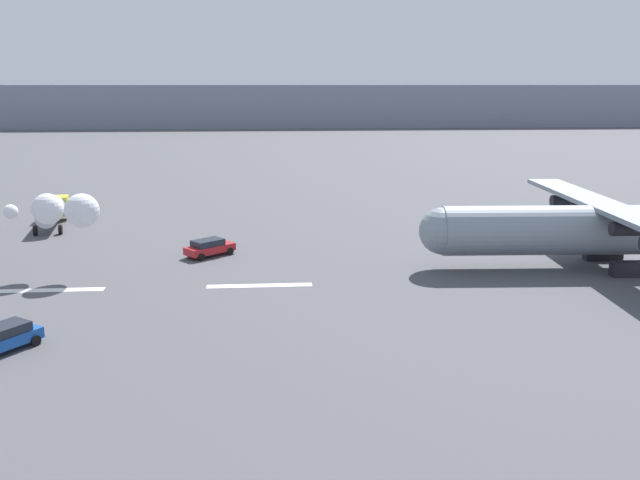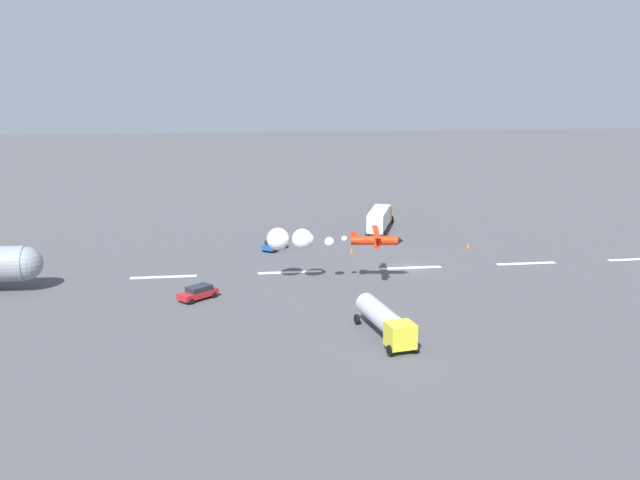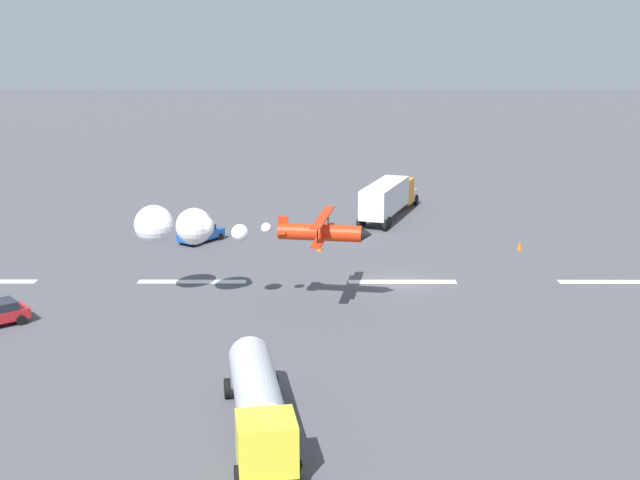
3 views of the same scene
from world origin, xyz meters
name	(u,v)px [view 2 (image 2 of 3)]	position (x,y,z in m)	size (l,w,h in m)	color
ground_plane	(411,268)	(0.00, 0.00, 0.00)	(440.00, 440.00, 0.00)	#4C4C51
runway_stripe_1	(636,259)	(-31.18, 0.00, 0.01)	(8.00, 0.90, 0.01)	white
runway_stripe_2	(526,263)	(-15.59, 0.00, 0.01)	(8.00, 0.90, 0.01)	white
runway_stripe_3	(411,268)	(0.00, 0.00, 0.01)	(8.00, 0.90, 0.01)	white
runway_stripe_4	(290,272)	(15.59, 0.00, 0.01)	(8.00, 0.90, 0.01)	white
runway_stripe_5	(163,277)	(31.18, 0.00, 0.01)	(8.00, 0.90, 0.01)	white
stunt_biplane_red	(307,239)	(13.98, 4.56, 5.27)	(16.05, 6.62, 2.68)	red
semi_truck_orange	(380,218)	(-0.72, -21.68, 2.12)	(7.28, 13.89, 3.70)	silver
fuel_tanker_truck	(385,320)	(8.82, 23.40, 1.75)	(4.25, 9.99, 2.90)	yellow
followme_car_yellow	(275,244)	(16.66, -11.70, 0.81)	(3.94, 4.51, 1.52)	#194CA5
airport_staff_sedan	(198,292)	(26.61, 9.38, 0.81)	(4.56, 4.22, 1.52)	#B21E23
traffic_cone_near	(468,245)	(-10.90, -9.15, 0.38)	(0.44, 0.44, 0.75)	orange
traffic_cone_far	(352,250)	(6.14, -8.77, 0.38)	(0.44, 0.44, 0.75)	orange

